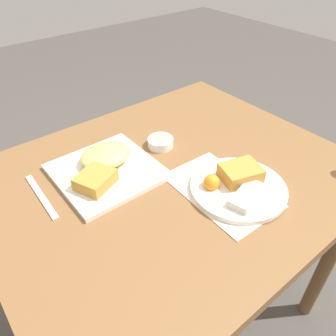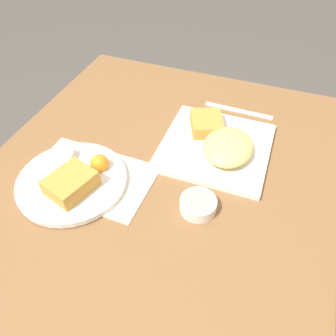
{
  "view_description": "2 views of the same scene",
  "coord_description": "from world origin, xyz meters",
  "px_view_note": "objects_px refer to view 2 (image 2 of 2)",
  "views": [
    {
      "loc": [
        0.46,
        0.56,
        1.35
      ],
      "look_at": [
        0.02,
        0.01,
        0.79
      ],
      "focal_mm": 35.0,
      "sensor_mm": 36.0,
      "label": 1
    },
    {
      "loc": [
        -0.49,
        -0.22,
        1.34
      ],
      "look_at": [
        0.0,
        -0.04,
        0.79
      ],
      "focal_mm": 35.0,
      "sensor_mm": 36.0,
      "label": 2
    }
  ],
  "objects_px": {
    "plate_square_near": "(219,144)",
    "butter_knife": "(238,111)",
    "plate_oval_far": "(72,179)",
    "sauce_ramekin": "(198,204)"
  },
  "relations": [
    {
      "from": "plate_square_near",
      "to": "butter_knife",
      "type": "distance_m",
      "value": 0.19
    },
    {
      "from": "plate_square_near",
      "to": "butter_knife",
      "type": "xyz_separation_m",
      "value": [
        0.19,
        -0.02,
        -0.02
      ]
    },
    {
      "from": "plate_square_near",
      "to": "plate_oval_far",
      "type": "distance_m",
      "value": 0.37
    },
    {
      "from": "sauce_ramekin",
      "to": "butter_knife",
      "type": "relative_size",
      "value": 0.4
    },
    {
      "from": "plate_oval_far",
      "to": "sauce_ramekin",
      "type": "bearing_deg",
      "value": -83.69
    },
    {
      "from": "sauce_ramekin",
      "to": "butter_knife",
      "type": "distance_m",
      "value": 0.39
    },
    {
      "from": "plate_square_near",
      "to": "plate_oval_far",
      "type": "xyz_separation_m",
      "value": [
        -0.24,
        0.29,
        -0.0
      ]
    },
    {
      "from": "sauce_ramekin",
      "to": "plate_square_near",
      "type": "bearing_deg",
      "value": 1.56
    },
    {
      "from": "plate_oval_far",
      "to": "sauce_ramekin",
      "type": "height_order",
      "value": "plate_oval_far"
    },
    {
      "from": "plate_oval_far",
      "to": "butter_knife",
      "type": "bearing_deg",
      "value": -35.89
    }
  ]
}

